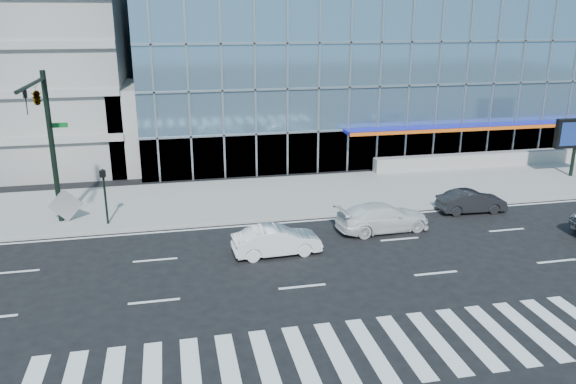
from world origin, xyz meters
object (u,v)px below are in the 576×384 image
white_suv (383,217)px  traffic_signal (42,114)px  ped_signal_post (104,188)px  white_sedan (277,241)px  dark_sedan (471,201)px  tilted_panel (66,205)px

white_suv → traffic_signal: bearing=74.2°
ped_signal_post → traffic_signal: bearing=-171.5°
white_suv → white_sedan: white_suv is taller
white_sedan → dark_sedan: 12.50m
ped_signal_post → white_sedan: ped_signal_post is taller
traffic_signal → white_suv: 17.76m
dark_sedan → tilted_panel: size_ratio=2.97×
traffic_signal → white_suv: traffic_signal is taller
ped_signal_post → white_sedan: 9.87m
white_sedan → white_suv: bearing=-75.7°
tilted_panel → white_sedan: bearing=-30.6°
ped_signal_post → dark_sedan: bearing=-5.5°
dark_sedan → tilted_panel: tilted_panel is taller
ped_signal_post → tilted_panel: size_ratio=2.31×
traffic_signal → tilted_panel: 5.25m
white_suv → tilted_panel: 16.86m
traffic_signal → white_suv: (16.60, -3.20, -5.45)m
tilted_panel → ped_signal_post: bearing=-20.6°
ped_signal_post → tilted_panel: (-2.16, 0.85, -1.07)m
white_suv → dark_sedan: 6.22m
white_suv → dark_sedan: bearing=-79.7°
ped_signal_post → white_suv: size_ratio=0.61×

